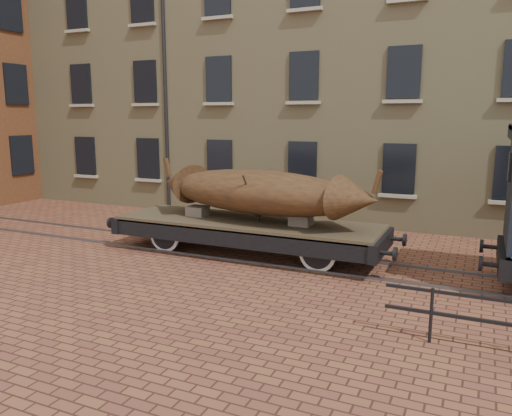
% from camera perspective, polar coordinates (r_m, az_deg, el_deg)
% --- Properties ---
extents(ground, '(90.00, 90.00, 0.00)m').
position_cam_1_polar(ground, '(13.69, 8.17, -6.44)').
color(ground, brown).
extents(warehouse_cream, '(40.00, 10.19, 14.00)m').
position_cam_1_polar(warehouse_cream, '(22.81, 23.89, 17.23)').
color(warehouse_cream, tan).
rests_on(warehouse_cream, ground).
extents(rail_track, '(30.00, 1.52, 0.06)m').
position_cam_1_polar(rail_track, '(13.68, 8.17, -6.32)').
color(rail_track, '#59595E').
rests_on(rail_track, ground).
extents(flatcar_wagon, '(8.66, 2.35, 1.31)m').
position_cam_1_polar(flatcar_wagon, '(14.32, -1.05, -2.22)').
color(flatcar_wagon, brown).
rests_on(flatcar_wagon, ground).
extents(iron_boat, '(6.99, 2.73, 1.66)m').
position_cam_1_polar(iron_boat, '(13.98, 0.31, 1.88)').
color(iron_boat, '#573718').
rests_on(iron_boat, flatcar_wagon).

